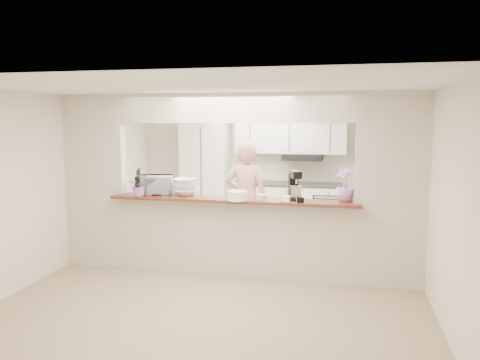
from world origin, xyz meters
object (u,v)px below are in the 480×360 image
(stand_mixer, at_px, (295,187))
(toaster_oven, at_px, (155,185))
(refrigerator, at_px, (376,191))
(person, at_px, (247,201))

(stand_mixer, bearing_deg, toaster_oven, 176.91)
(refrigerator, xyz_separation_m, toaster_oven, (-3.20, -2.60, 0.37))
(toaster_oven, height_order, person, person)
(toaster_oven, distance_m, stand_mixer, 2.00)
(stand_mixer, relative_size, person, 0.22)
(refrigerator, bearing_deg, stand_mixer, -113.99)
(refrigerator, relative_size, stand_mixer, 4.26)
(toaster_oven, height_order, stand_mixer, stand_mixer)
(refrigerator, bearing_deg, person, -137.62)
(stand_mixer, distance_m, person, 1.24)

